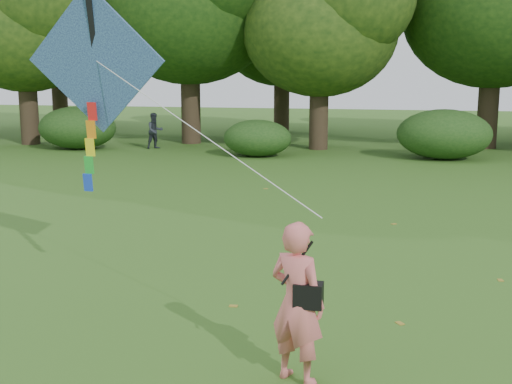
# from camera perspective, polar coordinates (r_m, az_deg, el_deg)

# --- Properties ---
(ground) EXTENTS (100.00, 100.00, 0.00)m
(ground) POSITION_cam_1_polar(r_m,az_deg,el_deg) (7.91, 1.09, -13.60)
(ground) COLOR #265114
(ground) RESTS_ON ground
(man_kite_flyer) EXTENTS (0.75, 0.64, 1.75)m
(man_kite_flyer) POSITION_cam_1_polar(r_m,az_deg,el_deg) (6.81, 3.68, -9.79)
(man_kite_flyer) COLOR #E26C6A
(man_kite_flyer) RESTS_ON ground
(bystander_left) EXTENTS (0.93, 0.94, 1.52)m
(bystander_left) POSITION_cam_1_polar(r_m,az_deg,el_deg) (27.76, -8.98, 5.39)
(bystander_left) COLOR #282D36
(bystander_left) RESTS_ON ground
(crossbody_bag) EXTENTS (0.43, 0.20, 0.70)m
(crossbody_bag) POSITION_cam_1_polar(r_m,az_deg,el_deg) (6.73, 4.64, -9.02)
(crossbody_bag) COLOR black
(crossbody_bag) RESTS_ON ground
(flying_kite) EXTENTS (4.55, 2.52, 2.92)m
(flying_kite) POSITION_cam_1_polar(r_m,az_deg,el_deg) (9.47, -14.05, 10.94)
(flying_kite) COLOR #232D9B
(flying_kite) RESTS_ON ground
(tree_line) EXTENTS (54.70, 15.30, 9.48)m
(tree_line) POSITION_cam_1_polar(r_m,az_deg,el_deg) (30.04, 13.68, 14.86)
(tree_line) COLOR #3A2D1E
(tree_line) RESTS_ON ground
(shrub_band) EXTENTS (39.15, 3.22, 1.88)m
(shrub_band) POSITION_cam_1_polar(r_m,az_deg,el_deg) (24.88, 7.80, 5.04)
(shrub_band) COLOR #264919
(shrub_band) RESTS_ON ground
(fallen_leaves) EXTENTS (10.79, 13.12, 0.01)m
(fallen_leaves) POSITION_cam_1_polar(r_m,az_deg,el_deg) (10.01, 12.21, -8.50)
(fallen_leaves) COLOR olive
(fallen_leaves) RESTS_ON ground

